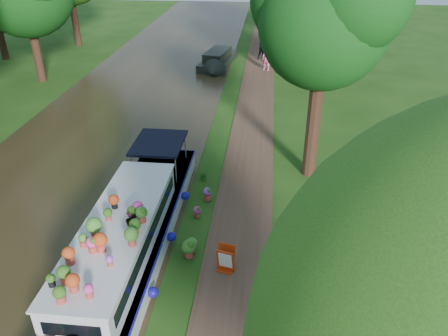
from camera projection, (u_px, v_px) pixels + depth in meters
ground at (212, 207)px, 16.55m from camera, size 100.00×100.00×0.00m
canal_water at (60, 198)px, 17.09m from camera, size 10.00×100.00×0.02m
towpath at (243, 209)px, 16.44m from camera, size 2.20×100.00×0.03m
plant_boat at (121, 249)px, 13.11m from camera, size 2.29×13.52×2.29m
tree_near_overhang at (325, 13)px, 15.64m from camera, size 5.52×5.28×8.99m
second_boat at (218, 60)px, 32.80m from camera, size 2.64×6.31×1.17m
sandwich_board at (226, 260)px, 13.34m from camera, size 0.58×0.54×0.87m
pedestrian_pink at (267, 58)px, 31.52m from camera, size 0.79×0.65×1.86m
pedestrian_dark at (263, 47)px, 34.15m from camera, size 1.09×0.98×1.84m
verge_plant at (204, 176)px, 18.28m from camera, size 0.40×0.36×0.38m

